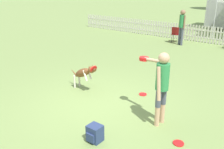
{
  "coord_description": "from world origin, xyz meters",
  "views": [
    {
      "loc": [
        3.83,
        -4.34,
        2.97
      ],
      "look_at": [
        0.18,
        0.32,
        0.79
      ],
      "focal_mm": 40.0,
      "sensor_mm": 36.0,
      "label": 1
    }
  ],
  "objects_px": {
    "frisbee_near_handler": "(143,94)",
    "frisbee_near_dog": "(178,143)",
    "leaping_dog": "(84,73)",
    "folding_chair_blue_left": "(176,33)",
    "handler_person": "(161,80)",
    "backpack_on_grass": "(95,133)",
    "spectator_standing": "(182,24)"
  },
  "relations": [
    {
      "from": "leaping_dog",
      "to": "folding_chair_blue_left",
      "type": "xyz_separation_m",
      "value": [
        -0.58,
        7.52,
        -0.05
      ]
    },
    {
      "from": "leaping_dog",
      "to": "frisbee_near_dog",
      "type": "height_order",
      "value": "leaping_dog"
    },
    {
      "from": "frisbee_near_handler",
      "to": "backpack_on_grass",
      "type": "distance_m",
      "value": 2.5
    },
    {
      "from": "handler_person",
      "to": "leaping_dog",
      "type": "height_order",
      "value": "handler_person"
    },
    {
      "from": "frisbee_near_handler",
      "to": "spectator_standing",
      "type": "bearing_deg",
      "value": 104.76
    },
    {
      "from": "handler_person",
      "to": "folding_chair_blue_left",
      "type": "height_order",
      "value": "handler_person"
    },
    {
      "from": "spectator_standing",
      "to": "folding_chair_blue_left",
      "type": "bearing_deg",
      "value": -16.64
    },
    {
      "from": "frisbee_near_handler",
      "to": "frisbee_near_dog",
      "type": "bearing_deg",
      "value": -41.19
    },
    {
      "from": "frisbee_near_handler",
      "to": "folding_chair_blue_left",
      "type": "distance_m",
      "value": 7.07
    },
    {
      "from": "leaping_dog",
      "to": "frisbee_near_handler",
      "type": "xyz_separation_m",
      "value": [
        1.52,
        0.78,
        -0.53
      ]
    },
    {
      "from": "frisbee_near_dog",
      "to": "backpack_on_grass",
      "type": "bearing_deg",
      "value": -145.4
    },
    {
      "from": "leaping_dog",
      "to": "spectator_standing",
      "type": "height_order",
      "value": "spectator_standing"
    },
    {
      "from": "backpack_on_grass",
      "to": "spectator_standing",
      "type": "height_order",
      "value": "spectator_standing"
    },
    {
      "from": "frisbee_near_dog",
      "to": "folding_chair_blue_left",
      "type": "relative_size",
      "value": 0.26
    },
    {
      "from": "leaping_dog",
      "to": "backpack_on_grass",
      "type": "relative_size",
      "value": 3.39
    },
    {
      "from": "leaping_dog",
      "to": "spectator_standing",
      "type": "relative_size",
      "value": 0.67
    },
    {
      "from": "leaping_dog",
      "to": "folding_chair_blue_left",
      "type": "height_order",
      "value": "leaping_dog"
    },
    {
      "from": "leaping_dog",
      "to": "spectator_standing",
      "type": "bearing_deg",
      "value": -171.85
    },
    {
      "from": "leaping_dog",
      "to": "backpack_on_grass",
      "type": "height_order",
      "value": "leaping_dog"
    },
    {
      "from": "backpack_on_grass",
      "to": "spectator_standing",
      "type": "xyz_separation_m",
      "value": [
        -2.06,
        8.8,
        0.9
      ]
    },
    {
      "from": "backpack_on_grass",
      "to": "folding_chair_blue_left",
      "type": "bearing_deg",
      "value": 105.14
    },
    {
      "from": "frisbee_near_dog",
      "to": "backpack_on_grass",
      "type": "distance_m",
      "value": 1.66
    },
    {
      "from": "backpack_on_grass",
      "to": "spectator_standing",
      "type": "bearing_deg",
      "value": 103.19
    },
    {
      "from": "handler_person",
      "to": "frisbee_near_handler",
      "type": "relative_size",
      "value": 7.6
    },
    {
      "from": "handler_person",
      "to": "backpack_on_grass",
      "type": "distance_m",
      "value": 1.76
    },
    {
      "from": "handler_person",
      "to": "folding_chair_blue_left",
      "type": "relative_size",
      "value": 2.01
    },
    {
      "from": "frisbee_near_handler",
      "to": "spectator_standing",
      "type": "relative_size",
      "value": 0.12
    },
    {
      "from": "frisbee_near_dog",
      "to": "folding_chair_blue_left",
      "type": "xyz_separation_m",
      "value": [
        -3.85,
        8.27,
        0.48
      ]
    },
    {
      "from": "frisbee_near_dog",
      "to": "backpack_on_grass",
      "type": "xyz_separation_m",
      "value": [
        -1.36,
        -0.94,
        0.16
      ]
    },
    {
      "from": "handler_person",
      "to": "leaping_dog",
      "type": "relative_size",
      "value": 1.42
    },
    {
      "from": "frisbee_near_handler",
      "to": "frisbee_near_dog",
      "type": "relative_size",
      "value": 1.0
    },
    {
      "from": "leaping_dog",
      "to": "frisbee_near_dog",
      "type": "bearing_deg",
      "value": 83.98
    }
  ]
}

